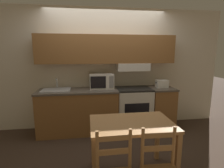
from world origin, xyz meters
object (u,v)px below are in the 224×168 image
at_px(sink_basin, 56,90).
at_px(dining_table, 132,131).
at_px(toaster, 162,84).
at_px(microwave, 102,81).
at_px(stove_range, 133,108).

bearing_deg(sink_basin, dining_table, -50.71).
bearing_deg(toaster, microwave, 175.65).
xyz_separation_m(stove_range, sink_basin, (-1.58, -0.01, 0.46)).
bearing_deg(stove_range, sink_basin, -179.75).
xyz_separation_m(stove_range, toaster, (0.61, -0.00, 0.53)).
xyz_separation_m(microwave, dining_table, (0.26, -1.53, -0.40)).
relative_size(toaster, dining_table, 0.25).
bearing_deg(stove_range, toaster, -0.40).
xyz_separation_m(stove_range, microwave, (-0.67, 0.09, 0.60)).
height_order(stove_range, sink_basin, sink_basin).
bearing_deg(dining_table, toaster, 54.47).
bearing_deg(dining_table, microwave, 99.69).
xyz_separation_m(toaster, sink_basin, (-2.19, -0.00, -0.07)).
height_order(microwave, toaster, microwave).
height_order(stove_range, microwave, microwave).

